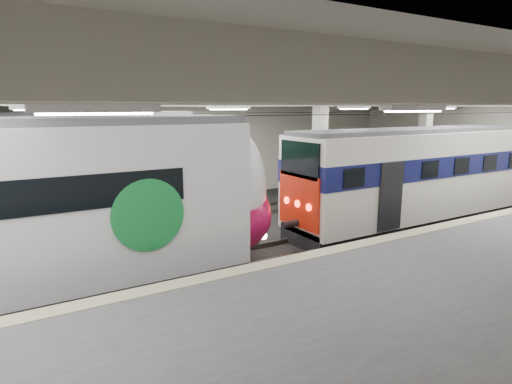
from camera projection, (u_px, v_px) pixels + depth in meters
station_hall at (289, 168)px, 12.37m from camera, size 36.00×24.00×5.75m
modern_emu at (35, 214)px, 10.74m from camera, size 14.79×3.05×4.72m
older_rer at (416, 175)px, 17.94m from camera, size 12.32×2.72×4.12m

